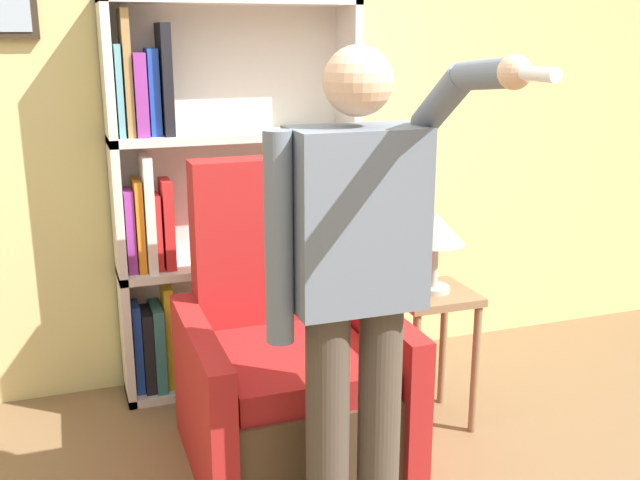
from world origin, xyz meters
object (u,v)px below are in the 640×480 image
at_px(person_standing, 356,280).
at_px(table_lamp, 435,232).
at_px(bookcase, 211,207).
at_px(side_table, 431,323).
at_px(armchair, 287,371).

xyz_separation_m(person_standing, table_lamp, (0.67, 0.71, -0.08)).
height_order(bookcase, table_lamp, bookcase).
xyz_separation_m(person_standing, side_table, (0.67, 0.71, -0.50)).
height_order(bookcase, person_standing, bookcase).
bearing_deg(side_table, bookcase, 139.24).
height_order(armchair, side_table, armchair).
relative_size(armchair, table_lamp, 3.44).
bearing_deg(table_lamp, armchair, -177.94).
relative_size(bookcase, side_table, 2.98).
height_order(side_table, table_lamp, table_lamp).
distance_m(person_standing, side_table, 1.10).
xyz_separation_m(bookcase, armchair, (0.16, -0.76, -0.57)).
bearing_deg(bookcase, person_standing, -82.62).
bearing_deg(table_lamp, bookcase, 139.24).
xyz_separation_m(side_table, table_lamp, (0.00, 0.00, 0.43)).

